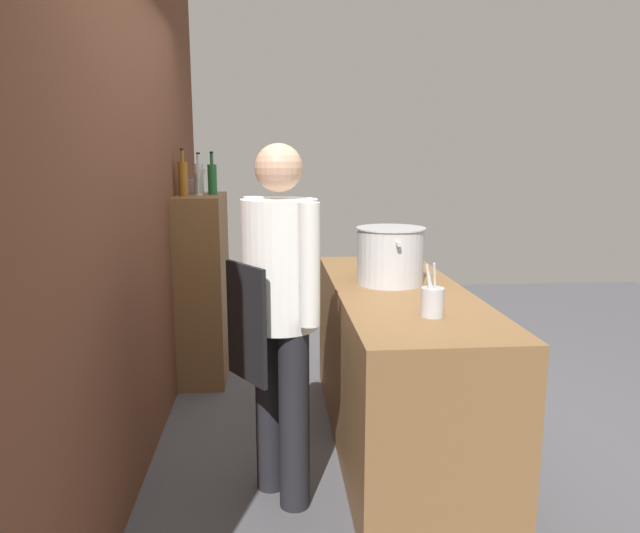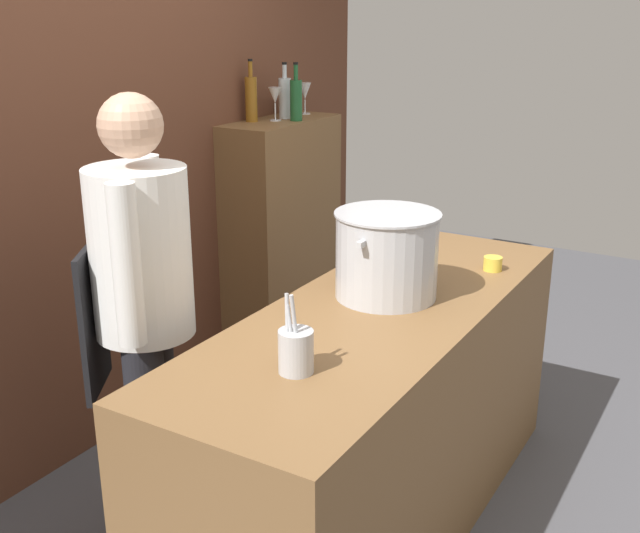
% 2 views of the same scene
% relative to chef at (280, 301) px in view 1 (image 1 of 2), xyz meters
% --- Properties ---
extents(ground_plane, '(8.00, 8.00, 0.00)m').
position_rel_chef_xyz_m(ground_plane, '(0.49, -0.66, -0.96)').
color(ground_plane, '#4C4C51').
extents(brick_back_panel, '(4.40, 0.10, 3.00)m').
position_rel_chef_xyz_m(brick_back_panel, '(0.49, 0.74, 0.54)').
color(brick_back_panel, brown).
rests_on(brick_back_panel, ground_plane).
extents(prep_counter, '(2.04, 0.70, 0.90)m').
position_rel_chef_xyz_m(prep_counter, '(0.49, -0.66, -0.51)').
color(prep_counter, brown).
rests_on(prep_counter, ground_plane).
extents(bar_cabinet, '(0.76, 0.32, 1.34)m').
position_rel_chef_xyz_m(bar_cabinet, '(1.66, 0.53, -0.30)').
color(bar_cabinet, brown).
rests_on(bar_cabinet, ground_plane).
extents(chef, '(0.46, 0.41, 1.66)m').
position_rel_chef_xyz_m(chef, '(0.00, 0.00, 0.00)').
color(chef, black).
rests_on(chef, ground_plane).
extents(stockpot_large, '(0.44, 0.39, 0.32)m').
position_rel_chef_xyz_m(stockpot_large, '(0.60, -0.63, 0.09)').
color(stockpot_large, '#B7BABF').
rests_on(stockpot_large, prep_counter).
extents(utensil_crock, '(0.10, 0.10, 0.25)m').
position_rel_chef_xyz_m(utensil_crock, '(-0.09, -0.68, 0.00)').
color(utensil_crock, '#B7BABF').
rests_on(utensil_crock, prep_counter).
extents(butter_jar, '(0.08, 0.08, 0.06)m').
position_rel_chef_xyz_m(butter_jar, '(1.09, -0.87, -0.04)').
color(butter_jar, yellow).
rests_on(butter_jar, prep_counter).
extents(wine_bottle_clear, '(0.07, 0.07, 0.30)m').
position_rel_chef_xyz_m(wine_bottle_clear, '(1.73, 0.54, 0.49)').
color(wine_bottle_clear, silver).
rests_on(wine_bottle_clear, bar_cabinet).
extents(wine_bottle_amber, '(0.06, 0.06, 0.32)m').
position_rel_chef_xyz_m(wine_bottle_amber, '(1.53, 0.63, 0.49)').
color(wine_bottle_amber, '#8C5919').
rests_on(wine_bottle_amber, bar_cabinet).
extents(wine_bottle_green, '(0.07, 0.07, 0.30)m').
position_rel_chef_xyz_m(wine_bottle_green, '(1.68, 0.44, 0.48)').
color(wine_bottle_green, '#1E592D').
rests_on(wine_bottle_green, bar_cabinet).
extents(wine_glass_wide, '(0.07, 0.07, 0.18)m').
position_rel_chef_xyz_m(wine_glass_wide, '(1.62, 0.54, 0.50)').
color(wine_glass_wide, silver).
rests_on(wine_glass_wide, bar_cabinet).
extents(wine_glass_short, '(0.07, 0.07, 0.17)m').
position_rel_chef_xyz_m(wine_glass_short, '(1.93, 0.54, 0.49)').
color(wine_glass_short, silver).
rests_on(wine_glass_short, bar_cabinet).
extents(spice_tin_silver, '(0.07, 0.07, 0.10)m').
position_rel_chef_xyz_m(spice_tin_silver, '(1.84, 0.60, 0.42)').
color(spice_tin_silver, '#B2B2B7').
rests_on(spice_tin_silver, bar_cabinet).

